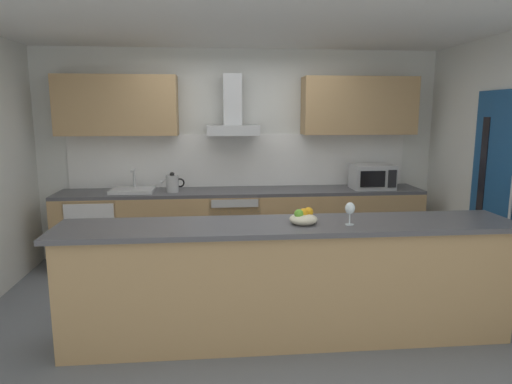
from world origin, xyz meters
The scene contains 16 objects.
ground centered at (0.00, 0.00, -0.01)m, with size 5.99×4.42×0.02m, color slate.
ceiling centered at (0.00, 0.00, 2.61)m, with size 5.99×4.42×0.02m, color white.
wall_back centered at (0.00, 1.77, 1.30)m, with size 5.99×0.12×2.60m, color silver.
backsplash_tile centered at (0.00, 1.70, 1.23)m, with size 4.24×0.02×0.66m, color white.
counter_back centered at (0.00, 1.39, 0.45)m, with size 4.39×0.60×0.90m.
counter_island centered at (0.25, -0.59, 0.49)m, with size 3.63×0.64×0.97m.
upper_cabinets centered at (0.00, 1.54, 1.91)m, with size 4.33×0.32×0.70m.
side_door centered at (2.48, 0.20, 1.03)m, with size 0.08×0.85×2.05m.
oven centered at (-0.11, 1.36, 0.46)m, with size 0.60×0.62×0.80m.
refrigerator centered at (-1.74, 1.36, 0.43)m, with size 0.58×0.60×0.85m.
microwave centered at (1.60, 1.33, 1.05)m, with size 0.50×0.38×0.30m.
sink centered at (-1.30, 1.37, 0.93)m, with size 0.50×0.40×0.26m.
kettle centered at (-0.83, 1.33, 1.01)m, with size 0.29×0.15×0.24m.
range_hood centered at (-0.11, 1.49, 1.79)m, with size 0.62×0.45×0.72m.
wine_glass centered at (0.70, -0.68, 1.09)m, with size 0.08×0.08×0.18m.
fruit_bowl centered at (0.35, -0.61, 1.02)m, with size 0.22×0.22×0.13m.
Camera 1 is at (-0.34, -3.98, 1.83)m, focal length 31.55 mm.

